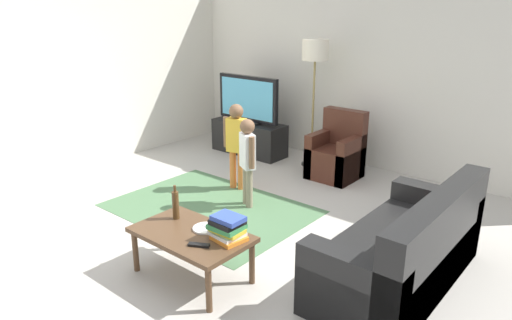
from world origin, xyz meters
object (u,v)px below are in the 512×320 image
at_px(couch, 408,254).
at_px(floor_lamp, 315,57).
at_px(book_stack, 228,228).
at_px(armchair, 337,155).
at_px(child_near_tv, 237,139).
at_px(child_center, 247,155).
at_px(tv_remote, 199,245).
at_px(tv, 248,100).
at_px(bottle, 176,205).
at_px(tv_stand, 249,138).
at_px(coffee_table, 191,238).
at_px(plate, 206,228).

height_order(couch, floor_lamp, floor_lamp).
bearing_deg(book_stack, armchair, 102.95).
relative_size(child_near_tv, child_center, 1.06).
distance_m(couch, tv_remote, 1.69).
relative_size(tv, bottle, 3.52).
xyz_separation_m(tv, couch, (3.37, -1.91, -0.56)).
bearing_deg(child_near_tv, floor_lamp, 81.46).
height_order(couch, armchair, armchair).
distance_m(tv, child_near_tv, 1.49).
bearing_deg(tv_stand, couch, -29.86).
distance_m(tv_stand, coffee_table, 3.55).
distance_m(couch, bottle, 2.00).
bearing_deg(tv, bottle, -60.31).
bearing_deg(armchair, book_stack, -77.05).
height_order(tv, bottle, tv).
bearing_deg(couch, plate, -146.54).
height_order(coffee_table, plate, plate).
bearing_deg(plate, floor_lamp, 106.99).
bearing_deg(child_near_tv, tv_stand, 124.88).
xyz_separation_m(child_center, bottle, (0.32, -1.33, -0.07)).
height_order(armchair, plate, armchair).
bearing_deg(coffee_table, couch, 35.80).
height_order(floor_lamp, child_near_tv, floor_lamp).
bearing_deg(child_near_tv, tv, 125.35).
distance_m(floor_lamp, tv_remote, 3.60).
xyz_separation_m(couch, plate, (-1.39, -0.92, 0.14)).
distance_m(child_center, tv_remote, 1.78).
bearing_deg(tv, tv_remote, -55.07).
relative_size(tv, coffee_table, 1.10).
relative_size(tv_stand, couch, 0.67).
height_order(child_near_tv, child_center, child_near_tv).
bearing_deg(armchair, tv, 179.34).
xyz_separation_m(couch, armchair, (-1.78, 1.90, 0.01)).
distance_m(armchair, child_center, 1.56).
height_order(floor_lamp, child_center, floor_lamp).
relative_size(couch, armchair, 2.00).
height_order(child_near_tv, plate, child_near_tv).
bearing_deg(plate, couch, 33.46).
relative_size(tv_stand, coffee_table, 1.20).
height_order(bottle, plate, bottle).
height_order(floor_lamp, plate, floor_lamp).
bearing_deg(plate, tv_stand, 124.71).
bearing_deg(tv_stand, plate, -55.29).
bearing_deg(floor_lamp, couch, -42.08).
height_order(couch, plate, couch).
height_order(couch, tv_remote, couch).
bearing_deg(tv, plate, -55.09).
distance_m(tv_stand, child_near_tv, 1.55).
bearing_deg(bottle, child_near_tv, 115.13).
xyz_separation_m(armchair, bottle, (0.03, -2.84, 0.25)).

